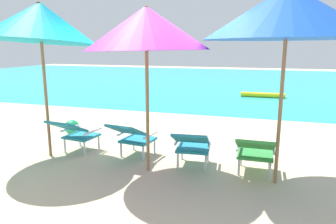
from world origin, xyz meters
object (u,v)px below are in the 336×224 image
Objects in this scene: beach_umbrella_left at (40,22)px; beach_ball at (72,127)px; beach_umbrella_right at (288,12)px; lounge_chair_far_left at (75,132)px; lounge_chair_near_left at (133,136)px; swim_buoy at (263,95)px; beach_umbrella_center at (146,29)px; lounge_chair_near_right at (192,144)px; lounge_chair_far_right at (255,150)px.

beach_umbrella_left is 8.23× the size of beach_ball.
beach_ball is at bearing 162.62° from beach_umbrella_right.
lounge_chair_far_left is 1.08m from lounge_chair_near_left.
beach_umbrella_right is 4.89m from beach_ball.
swim_buoy is 0.65× the size of beach_umbrella_center.
lounge_chair_near_right is at bearing -8.75° from lounge_chair_near_left.
lounge_chair_near_left is 1.02× the size of lounge_chair_near_right.
lounge_chair_far_left is at bearing -175.66° from lounge_chair_near_left.
lounge_chair_near_left is at bearing 12.08° from beach_umbrella_left.
lounge_chair_near_left is at bearing 171.25° from lounge_chair_near_right.
lounge_chair_near_right is at bearing 178.88° from lounge_chair_far_right.
lounge_chair_far_right is at bearing 8.78° from beach_umbrella_center.
swim_buoy is 1.74× the size of lounge_chair_near_right.
beach_umbrella_left is at bearing -71.97° from beach_ball.
lounge_chair_far_left is 0.35× the size of beach_umbrella_left.
beach_umbrella_center is at bearing -44.36° from lounge_chair_near_left.
lounge_chair_near_right is 3.17m from beach_ball.
beach_ball is (-0.79, 1.06, -0.24)m from lounge_chair_far_left.
lounge_chair_near_right is 2.29m from beach_umbrella_right.
swim_buoy is at bearing 58.48° from beach_ball.
beach_umbrella_left is at bearing -148.23° from lounge_chair_far_left.
beach_ball is at bearing 152.27° from lounge_chair_near_left.
lounge_chair_far_right is 1.94m from beach_umbrella_right.
beach_umbrella_right is (0.24, -7.75, 2.22)m from swim_buoy.
beach_umbrella_left is 0.90× the size of beach_umbrella_right.
lounge_chair_near_left and lounge_chair_far_right have the same top height.
lounge_chair_near_right is at bearing -2.22° from lounge_chair_far_left.
beach_umbrella_center is (-1.59, -0.24, 1.74)m from lounge_chair_far_right.
beach_umbrella_left is 3.77m from beach_umbrella_right.
beach_umbrella_right is at bearing -88.22° from swim_buoy.
beach_umbrella_center is (0.44, -0.43, 1.74)m from lounge_chair_near_left.
beach_umbrella_left reaches higher than lounge_chair_far_left.
beach_umbrella_right is (3.77, -0.02, 0.04)m from beach_umbrella_left.
beach_umbrella_center is at bearing -3.60° from beach_umbrella_left.
lounge_chair_near_left is 2.13m from beach_ball.
lounge_chair_near_left is (-2.08, -7.42, 0.31)m from swim_buoy.
beach_umbrella_center is 7.64× the size of beach_ball.
lounge_chair_near_right is 0.34× the size of beach_umbrella_left.
swim_buoy is 8.27m from beach_umbrella_center.
lounge_chair_far_right is 0.35× the size of beach_umbrella_center.
beach_umbrella_left is 1.08× the size of beach_umbrella_center.
beach_umbrella_center is at bearing -12.87° from lounge_chair_far_left.
lounge_chair_near_right reaches higher than swim_buoy.
swim_buoy is 8.77m from beach_umbrella_left.
beach_umbrella_right reaches higher than lounge_chair_near_right.
beach_ball is at bearing 163.32° from lounge_chair_far_right.
lounge_chair_far_left is 1.01× the size of lounge_chair_near_right.
lounge_chair_far_right is 0.33× the size of beach_umbrella_left.
beach_ball is (-3.89, 1.17, -0.24)m from lounge_chair_far_right.
beach_umbrella_left is (-3.47, -0.13, 1.88)m from lounge_chair_far_right.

